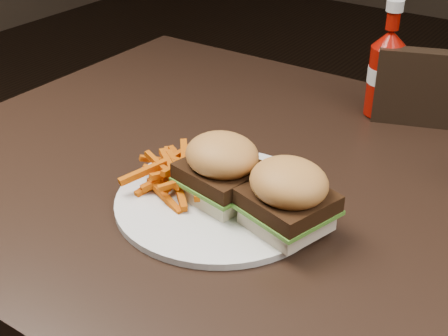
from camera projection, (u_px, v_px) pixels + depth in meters
The scene contains 6 objects.
dining_table at pixel (320, 205), 0.85m from camera, with size 1.20×0.80×0.04m, color black.
plate at pixel (220, 201), 0.81m from camera, with size 0.27×0.27×0.01m, color white.
sandwich_half_a at pixel (222, 189), 0.80m from camera, with size 0.09×0.08×0.02m, color #F0E8B6.
sandwich_half_b at pixel (287, 218), 0.75m from camera, with size 0.09×0.08×0.02m, color beige.
fries_pile at pixel (176, 169), 0.83m from camera, with size 0.11×0.11×0.04m, color orange, non-canonical shape.
ketchup_bottle at pixel (385, 81), 1.02m from camera, with size 0.06×0.06×0.12m, color #970D04.
Camera 1 is at (0.29, -0.66, 1.20)m, focal length 50.00 mm.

